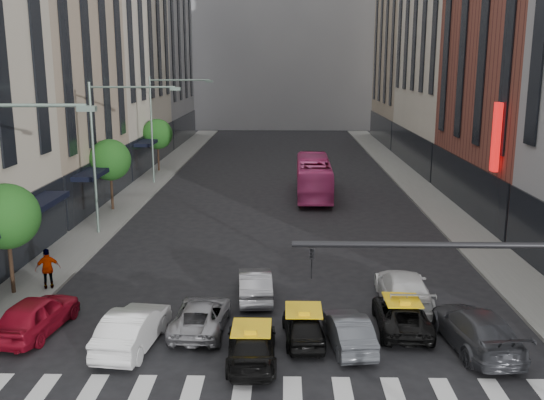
# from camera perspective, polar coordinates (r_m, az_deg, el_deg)

# --- Properties ---
(sidewalk_left) EXTENTS (3.00, 96.00, 0.15)m
(sidewalk_left) POSITION_cam_1_polar(r_m,az_deg,el_deg) (47.89, -13.11, 0.19)
(sidewalk_left) COLOR slate
(sidewalk_left) RESTS_ON ground
(sidewalk_right) EXTENTS (3.00, 96.00, 0.15)m
(sidewalk_right) POSITION_cam_1_polar(r_m,az_deg,el_deg) (47.74, 14.72, 0.07)
(sidewalk_right) COLOR slate
(sidewalk_right) RESTS_ON ground
(building_left_b) EXTENTS (8.00, 16.00, 24.00)m
(building_left_b) POSITION_cam_1_polar(r_m,az_deg,el_deg) (46.68, -21.24, 14.11)
(building_left_b) COLOR tan
(building_left_b) RESTS_ON ground
(building_left_d) EXTENTS (8.00, 18.00, 30.00)m
(building_left_d) POSITION_cam_1_polar(r_m,az_deg,el_deg) (82.30, -11.39, 15.80)
(building_left_d) COLOR gray
(building_left_d) RESTS_ON ground
(building_right_b) EXTENTS (8.00, 18.00, 26.00)m
(building_right_b) POSITION_cam_1_polar(r_m,az_deg,el_deg) (45.58, 23.55, 15.25)
(building_right_b) COLOR brown
(building_right_b) RESTS_ON ground
(building_right_d) EXTENTS (8.00, 18.00, 28.00)m
(building_right_d) POSITION_cam_1_polar(r_m,az_deg,el_deg) (82.12, 13.38, 15.01)
(building_right_d) COLOR tan
(building_right_d) RESTS_ON ground
(building_far) EXTENTS (30.00, 10.00, 36.00)m
(building_far) POSITION_cam_1_polar(r_m,az_deg,el_deg) (100.62, 1.06, 17.12)
(building_far) COLOR gray
(building_far) RESTS_ON ground
(tree_near) EXTENTS (2.88, 2.88, 4.95)m
(tree_near) POSITION_cam_1_polar(r_m,az_deg,el_deg) (28.80, -23.72, -1.44)
(tree_near) COLOR black
(tree_near) RESTS_ON sidewalk_left
(tree_mid) EXTENTS (2.88, 2.88, 4.95)m
(tree_mid) POSITION_cam_1_polar(r_m,az_deg,el_deg) (43.54, -15.00, 3.66)
(tree_mid) COLOR black
(tree_mid) RESTS_ON sidewalk_left
(tree_far) EXTENTS (2.88, 2.88, 4.95)m
(tree_far) POSITION_cam_1_polar(r_m,az_deg,el_deg) (58.94, -10.73, 6.11)
(tree_far) COLOR black
(tree_far) RESTS_ON sidewalk_left
(streetlamp_mid) EXTENTS (5.38, 0.25, 9.00)m
(streetlamp_mid) POSITION_cam_1_polar(r_m,az_deg,el_deg) (37.04, -15.12, 5.66)
(streetlamp_mid) COLOR gray
(streetlamp_mid) RESTS_ON sidewalk_left
(streetlamp_far) EXTENTS (5.38, 0.25, 9.00)m
(streetlamp_far) POSITION_cam_1_polar(r_m,az_deg,el_deg) (52.52, -10.28, 7.83)
(streetlamp_far) COLOR gray
(streetlamp_far) RESTS_ON sidewalk_left
(liberty_sign) EXTENTS (0.30, 0.70, 4.00)m
(liberty_sign) POSITION_cam_1_polar(r_m,az_deg,el_deg) (37.62, 20.35, 5.56)
(liberty_sign) COLOR red
(liberty_sign) RESTS_ON ground
(car_red) EXTENTS (2.35, 4.58, 1.49)m
(car_red) POSITION_cam_1_polar(r_m,az_deg,el_deg) (25.32, -21.31, -10.01)
(car_red) COLOR maroon
(car_red) RESTS_ON ground
(car_white_front) EXTENTS (2.08, 4.61, 1.47)m
(car_white_front) POSITION_cam_1_polar(r_m,az_deg,el_deg) (23.13, -12.97, -11.66)
(car_white_front) COLOR white
(car_white_front) RESTS_ON ground
(car_silver) EXTENTS (2.17, 4.39, 1.20)m
(car_silver) POSITION_cam_1_polar(r_m,az_deg,el_deg) (24.10, -6.68, -10.73)
(car_silver) COLOR gray
(car_silver) RESTS_ON ground
(taxi_left) EXTENTS (1.87, 4.26, 1.22)m
(taxi_left) POSITION_cam_1_polar(r_m,az_deg,el_deg) (21.62, -1.93, -13.47)
(taxi_left) COLOR black
(taxi_left) RESTS_ON ground
(taxi_center) EXTENTS (1.68, 3.66, 1.22)m
(taxi_center) POSITION_cam_1_polar(r_m,az_deg,el_deg) (23.06, 2.98, -11.74)
(taxi_center) COLOR black
(taxi_center) RESTS_ON ground
(car_grey_mid) EXTENTS (1.79, 3.93, 1.25)m
(car_grey_mid) POSITION_cam_1_polar(r_m,az_deg,el_deg) (22.80, 7.20, -12.08)
(car_grey_mid) COLOR #44474C
(car_grey_mid) RESTS_ON ground
(taxi_right) EXTENTS (2.11, 4.34, 1.19)m
(taxi_right) POSITION_cam_1_polar(r_m,az_deg,el_deg) (24.52, 12.09, -10.53)
(taxi_right) COLOR black
(taxi_right) RESTS_ON ground
(car_grey_curb) EXTENTS (2.67, 5.31, 1.48)m
(car_grey_curb) POSITION_cam_1_polar(r_m,az_deg,el_deg) (23.68, 18.63, -11.41)
(car_grey_curb) COLOR #38393F
(car_grey_curb) RESTS_ON ground
(car_row2_left) EXTENTS (1.73, 4.14, 1.33)m
(car_row2_left) POSITION_cam_1_polar(r_m,az_deg,el_deg) (26.95, -1.60, -7.91)
(car_row2_left) COLOR gray
(car_row2_left) RESTS_ON ground
(car_row2_right) EXTENTS (2.30, 5.20, 1.49)m
(car_row2_right) POSITION_cam_1_polar(r_m,az_deg,el_deg) (26.82, 12.26, -8.14)
(car_row2_right) COLOR white
(car_row2_right) RESTS_ON ground
(bus) EXTENTS (2.72, 10.89, 3.02)m
(bus) POSITION_cam_1_polar(r_m,az_deg,el_deg) (47.57, 3.94, 2.18)
(bus) COLOR #DF418E
(bus) RESTS_ON ground
(pedestrian_far) EXTENTS (1.19, 0.83, 1.87)m
(pedestrian_far) POSITION_cam_1_polar(r_m,az_deg,el_deg) (29.42, -20.35, -6.08)
(pedestrian_far) COLOR gray
(pedestrian_far) RESTS_ON sidewalk_left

